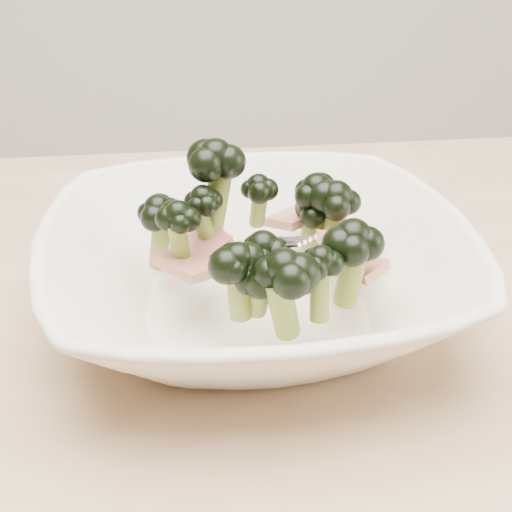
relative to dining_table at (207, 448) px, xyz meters
name	(u,v)px	position (x,y,z in m)	size (l,w,h in m)	color
dining_table	(207,448)	(0.00, 0.00, 0.00)	(1.20, 0.80, 0.75)	tan
broccoli_dish	(258,267)	(0.04, 0.03, 0.14)	(0.31, 0.31, 0.13)	beige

